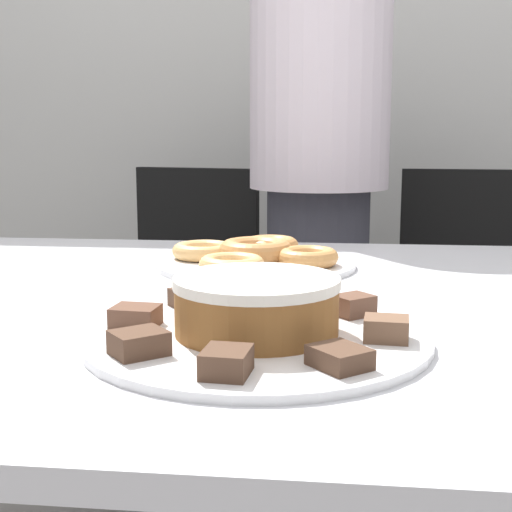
{
  "coord_description": "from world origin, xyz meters",
  "views": [
    {
      "loc": [
        0.05,
        -1.01,
        0.99
      ],
      "look_at": [
        -0.06,
        0.02,
        0.81
      ],
      "focal_mm": 50.0,
      "sensor_mm": 36.0,
      "label": 1
    }
  ],
  "objects_px": {
    "plate_cake": "(257,337)",
    "plate_donuts": "(256,264)",
    "office_chair_right": "(469,338)",
    "frosted_cake": "(257,305)",
    "person_standing": "(319,168)",
    "office_chair_left": "(178,329)"
  },
  "relations": [
    {
      "from": "office_chair_right",
      "to": "plate_donuts",
      "type": "bearing_deg",
      "value": -121.34
    },
    {
      "from": "office_chair_left",
      "to": "plate_cake",
      "type": "distance_m",
      "value": 1.3
    },
    {
      "from": "frosted_cake",
      "to": "office_chair_right",
      "type": "bearing_deg",
      "value": 68.76
    },
    {
      "from": "office_chair_right",
      "to": "frosted_cake",
      "type": "bearing_deg",
      "value": -107.41
    },
    {
      "from": "office_chair_left",
      "to": "person_standing",
      "type": "bearing_deg",
      "value": 0.88
    },
    {
      "from": "office_chair_right",
      "to": "frosted_cake",
      "type": "relative_size",
      "value": 4.61
    },
    {
      "from": "plate_cake",
      "to": "plate_donuts",
      "type": "distance_m",
      "value": 0.47
    },
    {
      "from": "office_chair_right",
      "to": "plate_cake",
      "type": "xyz_separation_m",
      "value": [
        -0.47,
        -1.21,
        0.34
      ]
    },
    {
      "from": "office_chair_right",
      "to": "plate_donuts",
      "type": "relative_size",
      "value": 2.46
    },
    {
      "from": "frosted_cake",
      "to": "plate_cake",
      "type": "bearing_deg",
      "value": -116.57
    },
    {
      "from": "person_standing",
      "to": "plate_cake",
      "type": "xyz_separation_m",
      "value": [
        -0.04,
        -1.11,
        -0.14
      ]
    },
    {
      "from": "office_chair_left",
      "to": "frosted_cake",
      "type": "relative_size",
      "value": 4.61
    },
    {
      "from": "person_standing",
      "to": "plate_donuts",
      "type": "height_order",
      "value": "person_standing"
    },
    {
      "from": "plate_donuts",
      "to": "office_chair_right",
      "type": "bearing_deg",
      "value": 54.83
    },
    {
      "from": "office_chair_right",
      "to": "plate_donuts",
      "type": "height_order",
      "value": "office_chair_right"
    },
    {
      "from": "office_chair_left",
      "to": "frosted_cake",
      "type": "height_order",
      "value": "office_chair_left"
    },
    {
      "from": "person_standing",
      "to": "plate_donuts",
      "type": "bearing_deg",
      "value": -98.31
    },
    {
      "from": "office_chair_right",
      "to": "plate_cake",
      "type": "distance_m",
      "value": 1.34
    },
    {
      "from": "plate_cake",
      "to": "plate_donuts",
      "type": "height_order",
      "value": "same"
    },
    {
      "from": "person_standing",
      "to": "office_chair_right",
      "type": "height_order",
      "value": "person_standing"
    },
    {
      "from": "person_standing",
      "to": "frosted_cake",
      "type": "relative_size",
      "value": 8.87
    },
    {
      "from": "office_chair_right",
      "to": "frosted_cake",
      "type": "xyz_separation_m",
      "value": [
        -0.47,
        -1.21,
        0.38
      ]
    }
  ]
}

